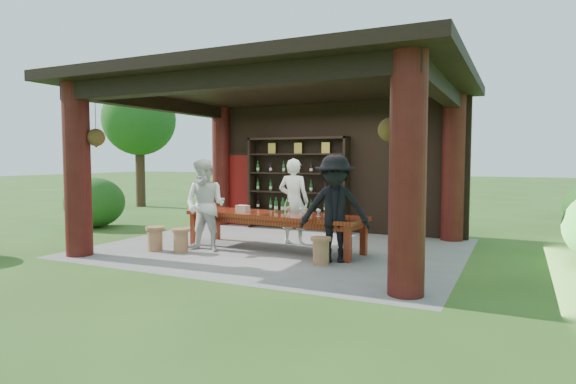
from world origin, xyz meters
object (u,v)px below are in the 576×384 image
at_px(wine_shelf, 297,184).
at_px(napkin_basket, 243,209).
at_px(tasting_table, 274,219).
at_px(guest_woman, 205,205).
at_px(guest_man, 335,209).
at_px(stool_near_right, 321,250).
at_px(stool_far_left, 155,238).
at_px(host, 294,201).
at_px(stool_near_left, 181,240).

relative_size(wine_shelf, napkin_basket, 10.61).
height_order(tasting_table, napkin_basket, napkin_basket).
distance_m(guest_woman, guest_man, 2.74).
bearing_deg(guest_man, stool_near_right, -132.45).
bearing_deg(stool_far_left, host, 41.80).
xyz_separation_m(stool_near_right, host, (-1.31, 1.66, 0.68)).
distance_m(stool_near_right, guest_woman, 2.68).
xyz_separation_m(host, guest_woman, (-1.28, -1.49, -0.01)).
bearing_deg(stool_far_left, wine_shelf, 70.16).
distance_m(stool_near_left, napkin_basket, 1.44).
bearing_deg(stool_far_left, napkin_basket, 39.66).
relative_size(stool_near_left, napkin_basket, 1.84).
distance_m(wine_shelf, tasting_table, 2.84).
relative_size(stool_near_left, stool_far_left, 0.97).
bearing_deg(stool_near_left, tasting_table, 35.03).
relative_size(wine_shelf, guest_man, 1.42).
relative_size(tasting_table, host, 2.09).
height_order(host, napkin_basket, host).
bearing_deg(stool_near_right, guest_woman, 176.23).
height_order(stool_near_left, stool_far_left, stool_far_left).
bearing_deg(host, guest_man, 133.04).
relative_size(tasting_table, stool_far_left, 7.91).
bearing_deg(guest_man, tasting_table, 140.79).
distance_m(stool_near_right, napkin_basket, 2.35).
bearing_deg(stool_far_left, guest_woman, 27.39).
bearing_deg(tasting_table, stool_far_left, -150.61).
relative_size(stool_near_left, stool_near_right, 0.98).
xyz_separation_m(stool_near_right, guest_woman, (-2.59, 0.17, 0.67)).
xyz_separation_m(stool_near_left, guest_woman, (0.34, 0.36, 0.68)).
distance_m(wine_shelf, stool_near_right, 4.26).
xyz_separation_m(stool_near_left, guest_man, (3.08, 0.52, 0.72)).
distance_m(stool_near_left, stool_far_left, 0.58).
relative_size(tasting_table, guest_man, 2.02).
bearing_deg(host, guest_woman, 45.00).
relative_size(wine_shelf, host, 1.47).
bearing_deg(napkin_basket, tasting_table, 3.19).
distance_m(host, guest_woman, 1.96).
distance_m(tasting_table, stool_far_left, 2.45).
distance_m(stool_near_left, guest_man, 3.20).
xyz_separation_m(tasting_table, stool_near_right, (1.40, -0.89, -0.38)).
relative_size(stool_near_right, guest_man, 0.25).
xyz_separation_m(stool_near_left, stool_far_left, (-0.57, -0.11, 0.01)).
bearing_deg(stool_near_left, wine_shelf, 77.57).
height_order(guest_man, napkin_basket, guest_man).
distance_m(stool_far_left, guest_woman, 1.23).
bearing_deg(tasting_table, guest_woman, -149.14).
distance_m(wine_shelf, guest_woman, 3.45).
distance_m(stool_near_right, stool_far_left, 3.52).
bearing_deg(stool_near_right, tasting_table, 147.60).
xyz_separation_m(stool_near_right, napkin_basket, (-2.12, 0.85, 0.56)).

